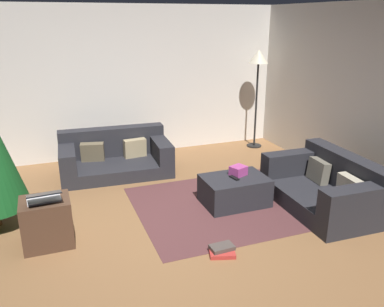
# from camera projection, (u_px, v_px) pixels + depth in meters

# --- Properties ---
(ground_plane) EXTENTS (6.40, 6.40, 0.00)m
(ground_plane) POSITION_uv_depth(u_px,v_px,m) (164.00, 238.00, 4.54)
(ground_plane) COLOR brown
(rear_partition) EXTENTS (6.40, 0.12, 2.60)m
(rear_partition) POSITION_uv_depth(u_px,v_px,m) (110.00, 83.00, 6.90)
(rear_partition) COLOR silver
(rear_partition) RESTS_ON ground_plane
(couch_left) EXTENTS (1.74, 1.04, 0.67)m
(couch_left) POSITION_uv_depth(u_px,v_px,m) (115.00, 157.00, 6.41)
(couch_left) COLOR #26262B
(couch_left) RESTS_ON ground_plane
(couch_right) EXTENTS (1.01, 1.60, 0.69)m
(couch_right) POSITION_uv_depth(u_px,v_px,m) (328.00, 187.00, 5.21)
(couch_right) COLOR #26262B
(couch_right) RESTS_ON ground_plane
(ottoman) EXTENTS (0.84, 0.60, 0.38)m
(ottoman) POSITION_uv_depth(u_px,v_px,m) (234.00, 191.00, 5.32)
(ottoman) COLOR #26262B
(ottoman) RESTS_ON ground_plane
(gift_box) EXTENTS (0.24, 0.23, 0.12)m
(gift_box) POSITION_uv_depth(u_px,v_px,m) (238.00, 171.00, 5.32)
(gift_box) COLOR #B23F8C
(gift_box) RESTS_ON ottoman
(tv_remote) EXTENTS (0.08, 0.17, 0.02)m
(tv_remote) POSITION_uv_depth(u_px,v_px,m) (234.00, 178.00, 5.22)
(tv_remote) COLOR black
(tv_remote) RESTS_ON ottoman
(side_table) EXTENTS (0.52, 0.44, 0.53)m
(side_table) POSITION_uv_depth(u_px,v_px,m) (47.00, 222.00, 4.34)
(side_table) COLOR #4C3323
(side_table) RESTS_ON ground_plane
(laptop) EXTENTS (0.37, 0.38, 0.16)m
(laptop) POSITION_uv_depth(u_px,v_px,m) (44.00, 197.00, 4.19)
(laptop) COLOR silver
(laptop) RESTS_ON side_table
(book_stack) EXTENTS (0.32, 0.29, 0.09)m
(book_stack) POSITION_uv_depth(u_px,v_px,m) (222.00, 250.00, 4.22)
(book_stack) COLOR #B7332D
(book_stack) RESTS_ON ground_plane
(corner_lamp) EXTENTS (0.36, 0.36, 1.83)m
(corner_lamp) POSITION_uv_depth(u_px,v_px,m) (258.00, 65.00, 7.26)
(corner_lamp) COLOR black
(corner_lamp) RESTS_ON ground_plane
(area_rug) EXTENTS (2.60, 2.00, 0.01)m
(area_rug) POSITION_uv_depth(u_px,v_px,m) (234.00, 203.00, 5.38)
(area_rug) COLOR #552F30
(area_rug) RESTS_ON ground_plane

